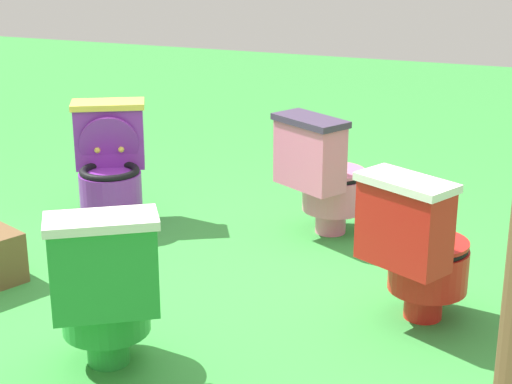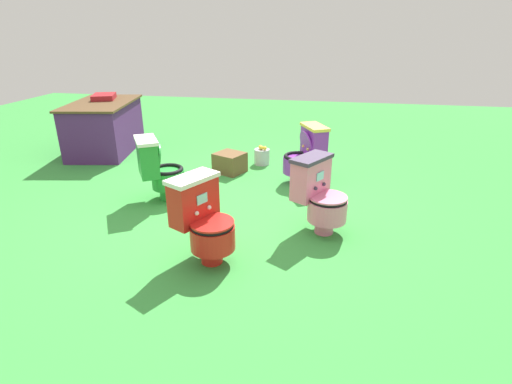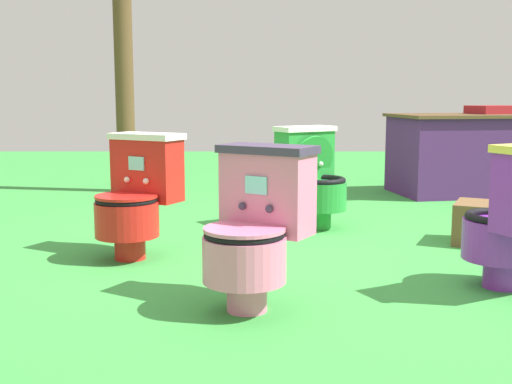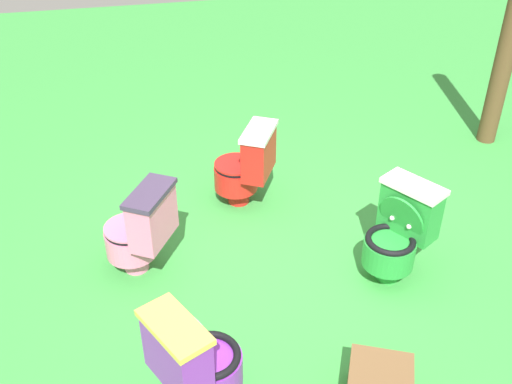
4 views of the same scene
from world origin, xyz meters
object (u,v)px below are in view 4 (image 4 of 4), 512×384
at_px(toilet_purple, 195,361).
at_px(wooden_post, 508,45).
at_px(toilet_green, 399,232).
at_px(toilet_pink, 140,230).
at_px(toilet_red, 246,166).

relative_size(toilet_purple, wooden_post, 0.36).
height_order(toilet_green, wooden_post, wooden_post).
bearing_deg(wooden_post, toilet_green, -45.71).
distance_m(toilet_purple, wooden_post, 4.21).
bearing_deg(toilet_purple, wooden_post, 100.93).
bearing_deg(toilet_pink, wooden_post, -39.14).
relative_size(toilet_pink, toilet_red, 1.00).
xyz_separation_m(toilet_purple, toilet_green, (-0.85, 1.56, 0.00)).
bearing_deg(toilet_purple, toilet_red, 134.00).
height_order(toilet_green, toilet_red, same).
height_order(toilet_pink, wooden_post, wooden_post).
bearing_deg(toilet_green, toilet_red, 6.45).
bearing_deg(toilet_purple, toilet_pink, 163.39).
height_order(toilet_purple, wooden_post, wooden_post).
height_order(toilet_red, wooden_post, wooden_post).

